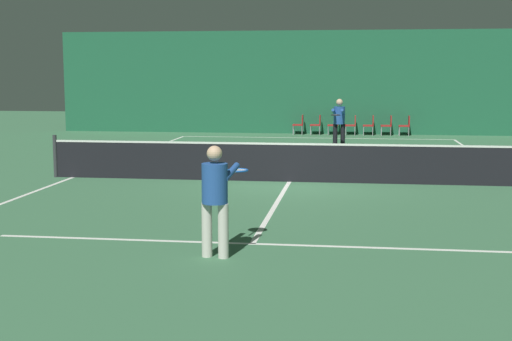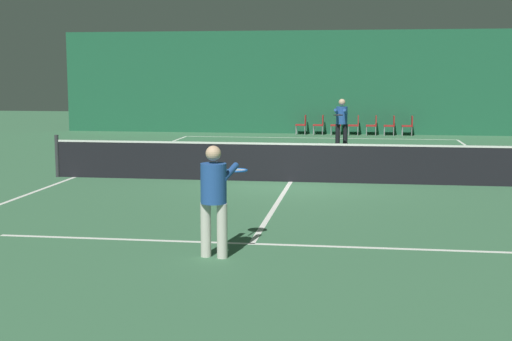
{
  "view_description": "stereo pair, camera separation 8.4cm",
  "coord_description": "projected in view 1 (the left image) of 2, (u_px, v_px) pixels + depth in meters",
  "views": [
    {
      "loc": [
        1.51,
        -17.04,
        2.62
      ],
      "look_at": [
        -0.17,
        -4.77,
        0.92
      ],
      "focal_mm": 50.0,
      "sensor_mm": 36.0,
      "label": 1
    },
    {
      "loc": [
        1.59,
        -17.03,
        2.62
      ],
      "look_at": [
        -0.17,
        -4.77,
        0.92
      ],
      "focal_mm": 50.0,
      "sensor_mm": 36.0,
      "label": 2
    }
  ],
  "objects": [
    {
      "name": "ground_plane",
      "position": [
        289.0,
        182.0,
        17.29
      ],
      "size": [
        60.0,
        60.0,
        0.0
      ],
      "primitive_type": "plane",
      "color": "#3D704C"
    },
    {
      "name": "courtside_chair_1",
      "position": [
        317.0,
        123.0,
        30.44
      ],
      "size": [
        0.44,
        0.44,
        0.84
      ],
      "rotation": [
        0.0,
        0.0,
        -1.57
      ],
      "color": "#99999E",
      "rests_on": "ground"
    },
    {
      "name": "courtside_chair_0",
      "position": [
        300.0,
        123.0,
        30.54
      ],
      "size": [
        0.44,
        0.44,
        0.84
      ],
      "rotation": [
        0.0,
        0.0,
        -1.57
      ],
      "color": "#99999E",
      "rests_on": "ground"
    },
    {
      "name": "courtside_chair_2",
      "position": [
        335.0,
        124.0,
        30.34
      ],
      "size": [
        0.44,
        0.44,
        0.84
      ],
      "rotation": [
        0.0,
        0.0,
        -1.57
      ],
      "color": "#99999E",
      "rests_on": "ground"
    },
    {
      "name": "court_line_service_far",
      "position": [
        307.0,
        153.0,
        23.57
      ],
      "size": [
        8.25,
        0.1,
        0.0
      ],
      "color": "white",
      "rests_on": "ground"
    },
    {
      "name": "backdrop_curtain",
      "position": [
        319.0,
        82.0,
        30.74
      ],
      "size": [
        23.0,
        0.12,
        4.44
      ],
      "color": "#1E5B3D",
      "rests_on": "ground"
    },
    {
      "name": "court_line_sideline_left",
      "position": [
        73.0,
        177.0,
        18.03
      ],
      "size": [
        0.1,
        23.8,
        0.0
      ],
      "color": "white",
      "rests_on": "ground"
    },
    {
      "name": "player_far",
      "position": [
        339.0,
        119.0,
        24.98
      ],
      "size": [
        0.5,
        1.4,
        1.73
      ],
      "rotation": [
        0.0,
        0.0,
        -1.67
      ],
      "color": "black",
      "rests_on": "ground"
    },
    {
      "name": "courtside_chair_4",
      "position": [
        370.0,
        124.0,
        30.14
      ],
      "size": [
        0.44,
        0.44,
        0.84
      ],
      "rotation": [
        0.0,
        0.0,
        -1.57
      ],
      "color": "#99999E",
      "rests_on": "ground"
    },
    {
      "name": "courtside_chair_3",
      "position": [
        352.0,
        124.0,
        30.24
      ],
      "size": [
        0.44,
        0.44,
        0.84
      ],
      "rotation": [
        0.0,
        0.0,
        -1.57
      ],
      "color": "#99999E",
      "rests_on": "ground"
    },
    {
      "name": "courtside_chair_5",
      "position": [
        388.0,
        124.0,
        30.04
      ],
      "size": [
        0.44,
        0.44,
        0.84
      ],
      "rotation": [
        0.0,
        0.0,
        -1.57
      ],
      "color": "#99999E",
      "rests_on": "ground"
    },
    {
      "name": "court_line_service_near",
      "position": [
        252.0,
        244.0,
        11.01
      ],
      "size": [
        8.25,
        0.1,
        0.0
      ],
      "color": "white",
      "rests_on": "ground"
    },
    {
      "name": "courtside_chair_6",
      "position": [
        406.0,
        124.0,
        29.94
      ],
      "size": [
        0.44,
        0.44,
        0.84
      ],
      "rotation": [
        0.0,
        0.0,
        -1.57
      ],
      "color": "#99999E",
      "rests_on": "ground"
    },
    {
      "name": "court_line_centre",
      "position": [
        289.0,
        182.0,
        17.29
      ],
      "size": [
        0.1,
        12.8,
        0.0
      ],
      "color": "white",
      "rests_on": "ground"
    },
    {
      "name": "tennis_net",
      "position": [
        289.0,
        161.0,
        17.22
      ],
      "size": [
        12.0,
        0.1,
        1.07
      ],
      "color": "black",
      "rests_on": "ground"
    },
    {
      "name": "court_line_baseline_far",
      "position": [
        315.0,
        138.0,
        28.97
      ],
      "size": [
        11.0,
        0.1,
        0.0
      ],
      "color": "white",
      "rests_on": "ground"
    },
    {
      "name": "player_near",
      "position": [
        216.0,
        192.0,
        10.12
      ],
      "size": [
        0.58,
        1.36,
        1.61
      ],
      "rotation": [
        0.0,
        0.0,
        1.39
      ],
      "color": "beige",
      "rests_on": "ground"
    }
  ]
}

